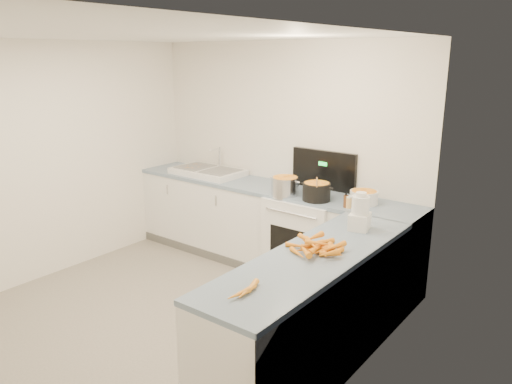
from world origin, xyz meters
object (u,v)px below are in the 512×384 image
Objects in this scene: extract_bottle at (346,201)px; black_pot at (316,193)px; stove at (308,236)px; spice_jar at (349,203)px; food_processor at (360,214)px; sink at (208,171)px; steel_pot at (285,187)px; mixing_bowl at (364,197)px.

black_pot is at bearing 174.17° from extract_bottle.
stove is 0.78m from spice_jar.
food_processor is (0.35, -0.49, 0.09)m from spice_jar.
extract_bottle is 0.62m from food_processor.
extract_bottle is (1.97, -0.20, 0.02)m from sink.
food_processor is (1.09, -0.50, 0.05)m from steel_pot.
black_pot is 2.35× the size of extract_bottle.
stove is 0.76m from extract_bottle.
mixing_bowl is at bearing 78.12° from spice_jar.
sink is at bearing 179.38° from stove.
spice_jar is at bearing 4.45° from extract_bottle.
stove is at bearing 41.72° from steel_pot.
steel_pot reaches higher than mixing_bowl.
steel_pot is 0.89× the size of food_processor.
steel_pot is 1.02× the size of black_pot.
stove is 4.96× the size of mixing_bowl.
stove is 1.54m from sink.
stove is 4.88× the size of black_pot.
steel_pot is 0.37m from black_pot.
sink is 7.25× the size of extract_bottle.
sink is 1.27m from steel_pot.
food_processor is (2.35, -0.69, 0.10)m from sink.
extract_bottle is (0.52, -0.19, 0.53)m from stove.
extract_bottle is (0.35, -0.04, -0.02)m from black_pot.
stove reaches higher than extract_bottle.
stove is 4.78× the size of steel_pot.
black_pot is 0.87× the size of food_processor.
steel_pot is 0.71m from extract_bottle.
stove is at bearing 139.65° from black_pot.
sink is at bearing 174.18° from extract_bottle.
mixing_bowl is at bearing 0.62° from sink.
steel_pot is (1.26, -0.19, 0.05)m from sink.
mixing_bowl is (0.42, 0.19, -0.02)m from black_pot.
sink is 2.01m from spice_jar.
sink is 3.14× the size of mixing_bowl.
food_processor reaches higher than steel_pot.
black_pot is at bearing -156.11° from mixing_bowl.
stove reaches higher than black_pot.
sink reaches higher than black_pot.
steel_pot is 1.21m from food_processor.
mixing_bowl is (0.60, 0.04, 0.53)m from stove.
spice_jar is (0.03, 0.00, -0.01)m from extract_bottle.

